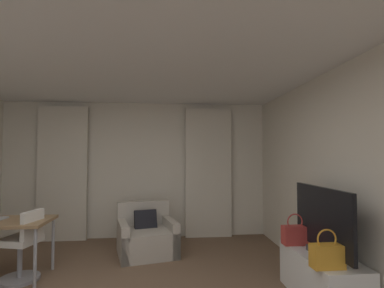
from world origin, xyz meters
TOP-DOWN VIEW (x-y plane):
  - wall_window at (0.00, 3.03)m, footprint 5.12×0.06m
  - wall_right at (2.53, 0.00)m, footprint 0.06×6.12m
  - ceiling at (0.00, 0.00)m, footprint 5.12×6.12m
  - curtain_left_panel at (-1.38, 2.90)m, footprint 0.90×0.06m
  - curtain_right_panel at (1.38, 2.90)m, footprint 0.90×0.06m
  - armchair at (0.24, 2.04)m, footprint 1.05×1.03m
  - desk_chair at (-1.26, 1.17)m, footprint 0.49×0.49m
  - tv_console at (2.23, 0.32)m, footprint 0.49×1.11m
  - tv_flatscreen at (2.23, 0.29)m, footprint 0.20×1.11m
  - handbag_primary at (2.09, 0.67)m, footprint 0.30×0.14m
  - handbag_secondary at (2.07, -0.06)m, footprint 0.30×0.14m

SIDE VIEW (x-z plane):
  - tv_console at x=2.23m, z-range 0.00..0.51m
  - armchair at x=0.24m, z-range -0.13..0.66m
  - desk_chair at x=-1.26m, z-range -0.05..0.83m
  - handbag_primary at x=2.09m, z-range 0.45..0.81m
  - handbag_secondary at x=2.07m, z-range 0.45..0.81m
  - tv_flatscreen at x=2.23m, z-range 0.49..1.22m
  - curtain_left_panel at x=-1.38m, z-range 0.00..2.50m
  - curtain_right_panel at x=1.38m, z-range 0.00..2.50m
  - wall_window at x=0.00m, z-range 0.00..2.60m
  - wall_right at x=2.53m, z-range 0.00..2.60m
  - ceiling at x=0.00m, z-range 2.60..2.66m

